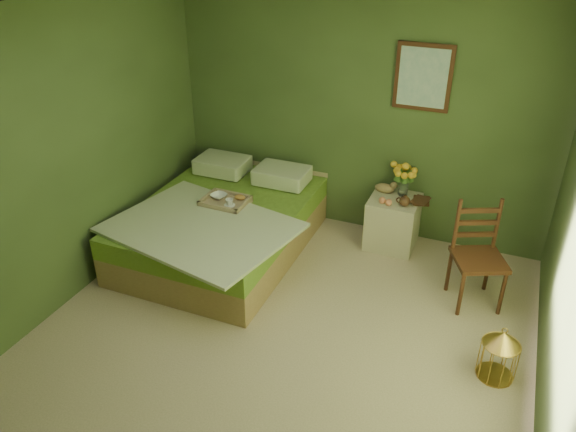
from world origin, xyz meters
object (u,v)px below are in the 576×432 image
at_px(birdcage, 499,355).
at_px(bed, 225,221).
at_px(chair, 481,248).
at_px(nightstand, 394,215).

bearing_deg(birdcage, bed, 163.06).
height_order(bed, birdcage, bed).
xyz_separation_m(bed, chair, (2.52, 0.11, 0.21)).
relative_size(bed, chair, 2.45).
height_order(bed, nightstand, bed).
bearing_deg(chair, bed, 157.97).
relative_size(nightstand, birdcage, 2.29).
relative_size(bed, nightstand, 2.41).
height_order(bed, chair, bed).
bearing_deg(birdcage, nightstand, 126.88).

